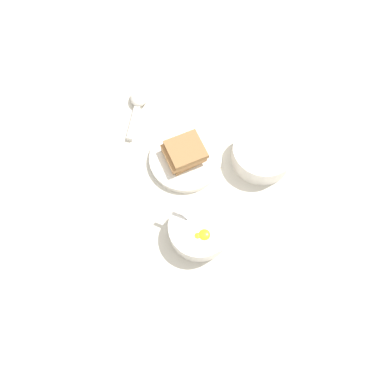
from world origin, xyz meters
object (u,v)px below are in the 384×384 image
object	(u,v)px
toast_sandwich	(184,152)
toast_plate	(186,159)
congee_bowl	(262,153)
egg_bowl	(199,230)
soup_spoon	(139,101)

from	to	relation	value
toast_sandwich	toast_plate	bearing A→B (deg)	-150.43
toast_plate	congee_bowl	bearing A→B (deg)	-108.67
egg_bowl	toast_sandwich	distance (m)	0.19
toast_plate	soup_spoon	xyz separation A→B (m)	(0.20, 0.06, 0.00)
toast_plate	toast_sandwich	size ratio (longest dim) A/B	1.82
toast_plate	toast_sandwich	world-z (taller)	toast_sandwich
toast_plate	congee_bowl	distance (m)	0.18
egg_bowl	congee_bowl	distance (m)	0.24
egg_bowl	toast_plate	world-z (taller)	egg_bowl
toast_plate	soup_spoon	distance (m)	0.21
egg_bowl	toast_sandwich	xyz separation A→B (m)	(0.19, -0.03, 0.01)
egg_bowl	toast_sandwich	bearing A→B (deg)	-9.66
soup_spoon	congee_bowl	distance (m)	0.35
egg_bowl	soup_spoon	distance (m)	0.39
soup_spoon	congee_bowl	xyz separation A→B (m)	(-0.26, -0.23, 0.02)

